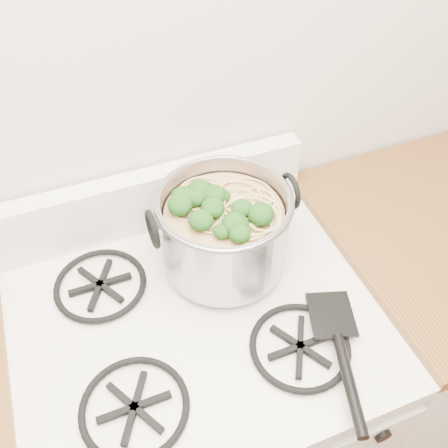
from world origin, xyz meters
The scene contains 4 objects.
gas_range centered at (0.00, 1.26, 0.44)m, with size 0.76×0.66×0.92m.
stock_pot centered at (0.11, 1.38, 1.02)m, with size 0.32×0.29×0.20m.
spatula centered at (0.26, 1.15, 0.94)m, with size 0.29×0.31×0.02m, color black, non-canonical shape.
glass_bowl centered at (0.15, 1.52, 0.94)m, with size 0.12×0.12×0.03m, color white.
Camera 1 is at (-0.16, 0.69, 1.80)m, focal length 40.00 mm.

